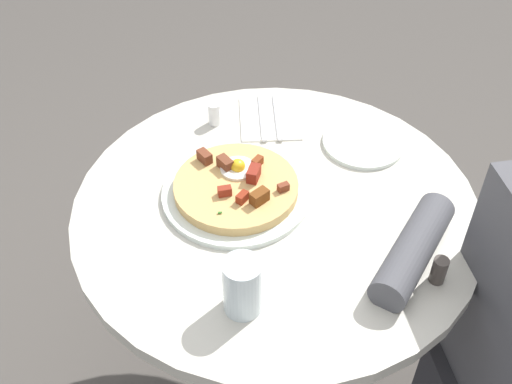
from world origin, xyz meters
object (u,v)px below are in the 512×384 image
(breakfast_pizza, at_px, (236,185))
(salt_shaker, at_px, (214,114))
(dining_table, at_px, (274,256))
(fork, at_px, (277,117))
(knife, at_px, (262,117))
(bread_plate, at_px, (363,143))
(pepper_shaker, at_px, (439,270))
(pizza_plate, at_px, (236,193))
(water_glass, at_px, (242,286))

(breakfast_pizza, xyz_separation_m, salt_shaker, (-0.25, -0.01, 0.00))
(dining_table, xyz_separation_m, fork, (-0.28, 0.06, 0.17))
(breakfast_pizza, bearing_deg, knife, 158.11)
(bread_plate, distance_m, fork, 0.21)
(knife, height_order, pepper_shaker, pepper_shaker)
(fork, relative_size, knife, 1.00)
(fork, relative_size, pepper_shaker, 3.27)
(pizza_plate, bearing_deg, bread_plate, 110.53)
(pizza_plate, height_order, bread_plate, pizza_plate)
(pizza_plate, height_order, fork, pizza_plate)
(dining_table, distance_m, pizza_plate, 0.19)
(dining_table, height_order, pizza_plate, pizza_plate)
(dining_table, distance_m, knife, 0.33)
(salt_shaker, bearing_deg, bread_plate, 67.28)
(dining_table, relative_size, water_glass, 7.33)
(water_glass, xyz_separation_m, salt_shaker, (-0.53, 0.02, -0.03))
(fork, height_order, knife, same)
(breakfast_pizza, distance_m, water_glass, 0.29)
(fork, bearing_deg, water_glass, 169.34)
(dining_table, relative_size, knife, 4.63)
(breakfast_pizza, distance_m, salt_shaker, 0.25)
(breakfast_pizza, height_order, water_glass, water_glass)
(pizza_plate, height_order, pepper_shaker, pepper_shaker)
(pizza_plate, distance_m, fork, 0.28)
(bread_plate, xyz_separation_m, knife, (-0.13, -0.21, 0.00))
(dining_table, xyz_separation_m, salt_shaker, (-0.29, -0.09, 0.19))
(fork, bearing_deg, dining_table, 175.08)
(water_glass, bearing_deg, pizza_plate, 173.90)
(pizza_plate, bearing_deg, pepper_shaker, 48.99)
(knife, relative_size, salt_shaker, 3.28)
(salt_shaker, bearing_deg, water_glass, -1.76)
(bread_plate, bearing_deg, pizza_plate, -69.47)
(dining_table, xyz_separation_m, breakfast_pizza, (-0.04, -0.08, 0.19))
(bread_plate, bearing_deg, dining_table, -56.55)
(salt_shaker, bearing_deg, pepper_shaker, 32.44)
(dining_table, height_order, pepper_shaker, pepper_shaker)
(fork, bearing_deg, salt_shaker, 94.04)
(bread_plate, distance_m, water_glass, 0.52)
(pizza_plate, relative_size, fork, 1.71)
(bread_plate, relative_size, water_glass, 1.62)
(dining_table, relative_size, pepper_shaker, 15.13)
(pizza_plate, bearing_deg, breakfast_pizza, 148.66)
(pepper_shaker, bearing_deg, fork, -160.17)
(fork, height_order, pepper_shaker, pepper_shaker)
(water_glass, bearing_deg, dining_table, 156.27)
(breakfast_pizza, xyz_separation_m, pepper_shaker, (0.28, 0.32, 0.00))
(fork, bearing_deg, knife, 90.00)
(salt_shaker, height_order, pepper_shaker, same)
(breakfast_pizza, distance_m, pepper_shaker, 0.43)
(bread_plate, height_order, water_glass, water_glass)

